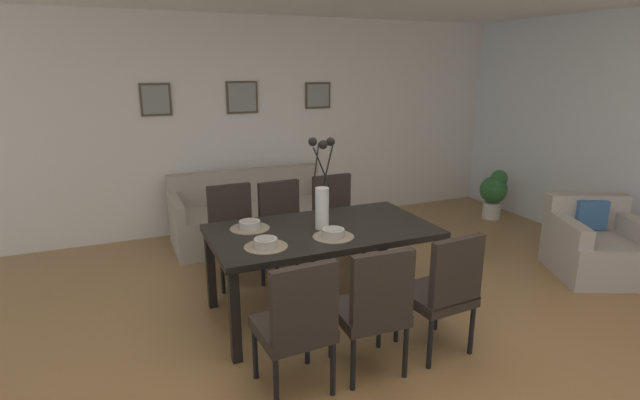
% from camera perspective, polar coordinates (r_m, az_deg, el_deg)
% --- Properties ---
extents(ground_plane, '(9.00, 9.00, 0.00)m').
position_cam_1_polar(ground_plane, '(3.67, 4.94, -17.81)').
color(ground_plane, olive).
extents(back_wall_panel, '(9.00, 0.10, 2.60)m').
position_cam_1_polar(back_wall_panel, '(6.16, -9.18, 8.72)').
color(back_wall_panel, silver).
rests_on(back_wall_panel, ground).
extents(dining_table, '(1.80, 0.99, 0.74)m').
position_cam_1_polar(dining_table, '(3.96, 0.21, -4.37)').
color(dining_table, black).
rests_on(dining_table, ground).
extents(dining_chair_near_left, '(0.46, 0.46, 0.92)m').
position_cam_1_polar(dining_chair_near_left, '(3.05, -2.70, -14.08)').
color(dining_chair_near_left, black).
rests_on(dining_chair_near_left, ground).
extents(dining_chair_near_right, '(0.45, 0.45, 0.92)m').
position_cam_1_polar(dining_chair_near_right, '(4.70, -10.14, -3.37)').
color(dining_chair_near_right, black).
rests_on(dining_chair_near_right, ground).
extents(dining_chair_far_left, '(0.46, 0.46, 0.92)m').
position_cam_1_polar(dining_chair_far_left, '(3.25, 6.33, -12.20)').
color(dining_chair_far_left, black).
rests_on(dining_chair_far_left, ground).
extents(dining_chair_far_right, '(0.47, 0.47, 0.92)m').
position_cam_1_polar(dining_chair_far_right, '(4.78, -4.29, -2.84)').
color(dining_chair_far_right, black).
rests_on(dining_chair_far_right, ground).
extents(dining_chair_mid_left, '(0.47, 0.47, 0.92)m').
position_cam_1_polar(dining_chair_mid_left, '(3.55, 14.35, -10.05)').
color(dining_chair_mid_left, black).
rests_on(dining_chair_mid_left, ground).
extents(dining_chair_mid_right, '(0.45, 0.45, 0.92)m').
position_cam_1_polar(dining_chair_mid_right, '(5.02, 1.90, -1.87)').
color(dining_chair_mid_right, black).
rests_on(dining_chair_mid_right, ground).
extents(centerpiece_vase, '(0.21, 0.23, 0.73)m').
position_cam_1_polar(centerpiece_vase, '(3.86, 0.22, 0.62)').
color(centerpiece_vase, silver).
rests_on(centerpiece_vase, dining_table).
extents(placemat_near_left, '(0.32, 0.32, 0.01)m').
position_cam_1_polar(placemat_near_left, '(3.57, -6.39, -5.48)').
color(placemat_near_left, '#7F705B').
rests_on(placemat_near_left, dining_table).
extents(bowl_near_left, '(0.17, 0.17, 0.07)m').
position_cam_1_polar(bowl_near_left, '(3.55, -6.41, -4.92)').
color(bowl_near_left, '#B2ADA3').
rests_on(bowl_near_left, dining_table).
extents(placemat_near_right, '(0.32, 0.32, 0.01)m').
position_cam_1_polar(placemat_near_right, '(3.97, -8.26, -3.32)').
color(placemat_near_right, '#7F705B').
rests_on(placemat_near_right, dining_table).
extents(bowl_near_right, '(0.17, 0.17, 0.07)m').
position_cam_1_polar(bowl_near_right, '(3.96, -8.28, -2.81)').
color(bowl_near_right, '#B2ADA3').
rests_on(bowl_near_right, dining_table).
extents(placemat_far_left, '(0.32, 0.32, 0.01)m').
position_cam_1_polar(placemat_far_left, '(3.74, 1.56, -4.34)').
color(placemat_far_left, '#7F705B').
rests_on(placemat_far_left, dining_table).
extents(bowl_far_left, '(0.17, 0.17, 0.07)m').
position_cam_1_polar(bowl_far_left, '(3.73, 1.57, -3.80)').
color(bowl_far_left, '#B2ADA3').
rests_on(bowl_far_left, dining_table).
extents(sofa, '(1.86, 0.84, 0.80)m').
position_cam_1_polar(sofa, '(5.79, -7.87, -2.02)').
color(sofa, '#A89E8E').
rests_on(sofa, ground).
extents(armchair, '(1.05, 1.05, 0.75)m').
position_cam_1_polar(armchair, '(5.54, 29.79, -4.79)').
color(armchair, '#ADA399').
rests_on(armchair, ground).
extents(framed_picture_left, '(0.34, 0.03, 0.37)m').
position_cam_1_polar(framed_picture_left, '(5.90, -18.78, 11.13)').
color(framed_picture_left, '#473828').
extents(framed_picture_center, '(0.39, 0.03, 0.38)m').
position_cam_1_polar(framed_picture_center, '(6.06, -9.17, 11.85)').
color(framed_picture_center, '#473828').
extents(framed_picture_right, '(0.35, 0.03, 0.33)m').
position_cam_1_polar(framed_picture_right, '(6.38, -0.25, 12.22)').
color(framed_picture_right, '#473828').
extents(potted_plant, '(0.36, 0.36, 0.67)m').
position_cam_1_polar(potted_plant, '(6.93, 19.81, 0.92)').
color(potted_plant, silver).
rests_on(potted_plant, ground).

